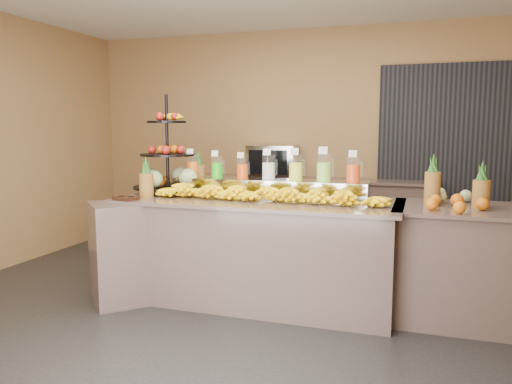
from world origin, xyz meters
The scene contains 20 objects.
ground centered at (0.00, 0.00, 0.00)m, with size 6.00×6.00×0.00m, color black.
room_envelope centered at (0.19, 0.79, 1.88)m, with size 6.04×5.02×2.82m.
buffet_counter centered at (-0.12, 0.26, 0.47)m, with size 2.75×1.25×0.93m.
right_counter centered at (1.70, 0.40, 0.47)m, with size 1.08×0.88×0.93m.
back_ledge centered at (0.00, 2.25, 0.47)m, with size 3.10×0.55×0.93m.
pitcher_tray centered at (0.02, 0.58, 1.01)m, with size 1.85×0.30×0.15m, color gray.
juice_pitcher_orange_a centered at (-0.76, 0.58, 1.18)m, with size 0.12×0.12×0.29m.
juice_pitcher_green centered at (-0.50, 0.58, 1.17)m, with size 0.11×0.12×0.27m.
juice_pitcher_orange_b centered at (-0.24, 0.58, 1.17)m, with size 0.11×0.11×0.26m.
juice_pitcher_milk centered at (0.02, 0.58, 1.18)m, with size 0.12×0.13×0.30m.
juice_pitcher_lemon centered at (0.28, 0.58, 1.18)m, with size 0.13×0.13×0.31m.
juice_pitcher_lime centered at (0.54, 0.58, 1.19)m, with size 0.13×0.14×0.32m.
juice_pitcher_orange_c centered at (0.80, 0.58, 1.18)m, with size 0.12×0.13×0.30m.
banana_heap centered at (0.07, 0.25, 1.00)m, with size 2.05×0.19×0.17m.
fruit_stand centered at (-0.93, 0.47, 1.17)m, with size 0.69×0.69×0.95m.
condiment_caddy centered at (-1.08, -0.11, 0.94)m, with size 0.20×0.15×0.03m, color black.
pineapple_left_a centered at (-1.00, 0.10, 1.07)m, with size 0.13×0.13×0.38m.
pineapple_left_b centered at (-0.77, 0.72, 1.08)m, with size 0.14×0.14×0.41m.
right_fruit_pile centered at (1.62, 0.36, 1.01)m, with size 0.50×0.48×0.26m.
oven_warmer centered at (-0.44, 2.25, 1.13)m, with size 0.60×0.42×0.40m, color gray.
Camera 1 is at (1.37, -3.85, 1.56)m, focal length 35.00 mm.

